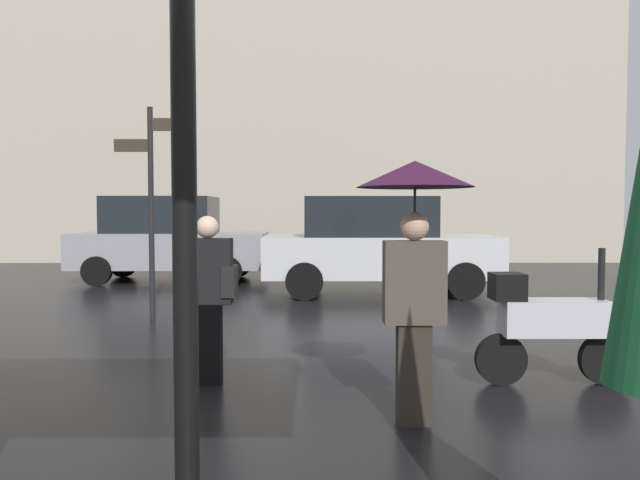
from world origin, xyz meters
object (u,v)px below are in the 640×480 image
(pedestrian_with_bag, at_px, (210,289))
(parked_car_left, at_px, (169,239))
(parked_scooter, at_px, (548,324))
(pedestrian_with_umbrella, at_px, (415,226))
(parked_car_right, at_px, (376,244))
(street_signpost, at_px, (151,191))

(pedestrian_with_bag, height_order, parked_car_left, parked_car_left)
(parked_car_left, bearing_deg, parked_scooter, 132.98)
(pedestrian_with_umbrella, bearing_deg, parked_car_right, -177.43)
(pedestrian_with_umbrella, bearing_deg, parked_car_left, -149.97)
(pedestrian_with_umbrella, xyz_separation_m, street_signpost, (-3.10, 4.34, 0.40))
(parked_scooter, bearing_deg, pedestrian_with_umbrella, -147.67)
(pedestrian_with_bag, xyz_separation_m, parked_car_right, (2.11, 6.06, 0.08))
(pedestrian_with_bag, height_order, parked_car_right, parked_car_right)
(pedestrian_with_bag, height_order, street_signpost, street_signpost)
(pedestrian_with_bag, xyz_separation_m, parked_scooter, (3.05, -0.05, -0.31))
(pedestrian_with_umbrella, bearing_deg, street_signpost, -138.39)
(pedestrian_with_umbrella, relative_size, pedestrian_with_bag, 1.27)
(pedestrian_with_umbrella, xyz_separation_m, parked_car_left, (-4.03, 9.08, -0.50))
(pedestrian_with_bag, height_order, parked_scooter, pedestrian_with_bag)
(parked_car_left, relative_size, street_signpost, 1.38)
(parked_scooter, xyz_separation_m, parked_car_right, (-0.94, 6.11, 0.39))
(parked_scooter, height_order, street_signpost, street_signpost)
(parked_car_right, bearing_deg, pedestrian_with_bag, 70.81)
(parked_car_left, height_order, street_signpost, street_signpost)
(parked_scooter, bearing_deg, parked_car_left, 120.43)
(parked_car_right, bearing_deg, pedestrian_with_umbrella, 86.46)
(pedestrian_with_bag, distance_m, parked_scooter, 3.06)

